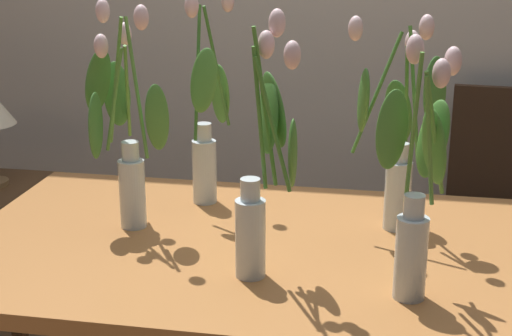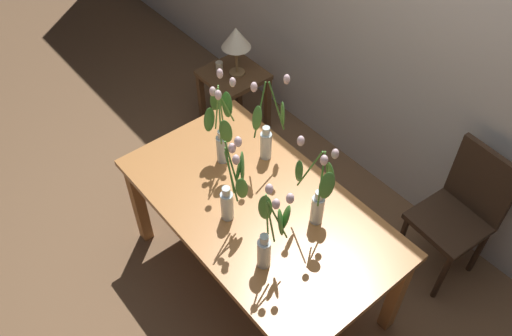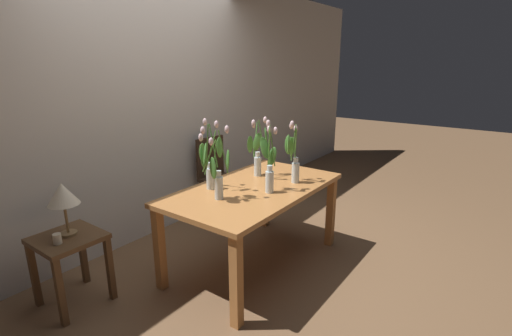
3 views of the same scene
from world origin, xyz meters
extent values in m
plane|color=brown|center=(0.00, 0.00, 0.00)|extent=(18.00, 18.00, 0.00)
cube|color=beige|center=(0.00, 1.31, 1.35)|extent=(9.00, 0.10, 2.70)
cube|color=#B7753D|center=(0.00, 0.00, 0.72)|extent=(1.60, 0.90, 0.04)
cube|color=#B7753D|center=(-0.74, -0.39, 0.35)|extent=(0.07, 0.07, 0.70)
cube|color=#B7753D|center=(-0.74, 0.39, 0.35)|extent=(0.07, 0.07, 0.70)
cube|color=#B7753D|center=(0.74, 0.39, 0.35)|extent=(0.07, 0.07, 0.70)
cylinder|color=silver|center=(-0.04, -0.18, 0.83)|extent=(0.07, 0.07, 0.18)
cylinder|color=silver|center=(-0.04, -0.18, 0.94)|extent=(0.04, 0.04, 0.05)
cylinder|color=silver|center=(-0.04, -0.18, 0.80)|extent=(0.06, 0.06, 0.11)
cylinder|color=#478433|center=(0.01, -0.18, 1.09)|extent=(0.08, 0.01, 0.29)
ellipsoid|color=silver|center=(0.05, -0.18, 1.24)|extent=(0.04, 0.04, 0.06)
ellipsoid|color=#427F33|center=(0.05, -0.15, 1.02)|extent=(0.03, 0.11, 0.18)
cylinder|color=#478433|center=(-0.02, -0.16, 1.10)|extent=(0.03, 0.03, 0.32)
ellipsoid|color=silver|center=(-0.01, -0.15, 1.26)|extent=(0.04, 0.04, 0.06)
ellipsoid|color=#427F33|center=(-0.01, -0.12, 1.10)|extent=(0.07, 0.11, 0.18)
cylinder|color=#478433|center=(-0.01, -0.15, 1.12)|extent=(0.05, 0.05, 0.36)
ellipsoid|color=silver|center=(0.01, -0.13, 1.30)|extent=(0.04, 0.04, 0.06)
ellipsoid|color=#427F33|center=(0.00, -0.10, 1.11)|extent=(0.10, 0.09, 0.18)
cylinder|color=silver|center=(-0.26, 0.27, 0.83)|extent=(0.07, 0.07, 0.18)
cylinder|color=silver|center=(-0.26, 0.27, 0.94)|extent=(0.04, 0.04, 0.05)
cylinder|color=silver|center=(-0.26, 0.27, 0.80)|extent=(0.06, 0.06, 0.11)
cylinder|color=#3D752D|center=(-0.26, 0.22, 1.12)|extent=(0.01, 0.09, 0.35)
ellipsoid|color=silver|center=(-0.26, 0.18, 1.30)|extent=(0.04, 0.04, 0.06)
ellipsoid|color=#4C8E38|center=(-0.23, 0.18, 1.11)|extent=(0.09, 0.04, 0.18)
cylinder|color=#3D752D|center=(-0.23, 0.32, 1.12)|extent=(0.06, 0.09, 0.35)
ellipsoid|color=silver|center=(-0.20, 0.36, 1.29)|extent=(0.04, 0.04, 0.06)
ellipsoid|color=#4C8E38|center=(-0.23, 0.37, 1.03)|extent=(0.08, 0.05, 0.17)
cylinder|color=silver|center=(0.31, -0.22, 0.83)|extent=(0.07, 0.07, 0.18)
cylinder|color=silver|center=(0.31, -0.22, 0.94)|extent=(0.04, 0.04, 0.05)
cylinder|color=silver|center=(0.31, -0.22, 0.80)|extent=(0.06, 0.06, 0.11)
cylinder|color=#56933D|center=(0.34, -0.17, 1.09)|extent=(0.06, 0.09, 0.28)
ellipsoid|color=silver|center=(0.37, -0.13, 1.23)|extent=(0.04, 0.04, 0.06)
ellipsoid|color=#4C8E38|center=(0.34, -0.12, 1.06)|extent=(0.10, 0.08, 0.17)
cylinder|color=#56933D|center=(0.33, -0.20, 1.08)|extent=(0.04, 0.03, 0.27)
ellipsoid|color=silver|center=(0.35, -0.19, 1.22)|extent=(0.04, 0.04, 0.06)
ellipsoid|color=#4C8E38|center=(0.35, -0.16, 1.06)|extent=(0.08, 0.08, 0.17)
cylinder|color=#56933D|center=(0.30, -0.20, 1.10)|extent=(0.02, 0.04, 0.32)
ellipsoid|color=silver|center=(0.29, -0.19, 1.26)|extent=(0.04, 0.04, 0.06)
ellipsoid|color=#4C8E38|center=(0.26, -0.17, 1.09)|extent=(0.08, 0.05, 0.17)
cylinder|color=silver|center=(-0.39, 0.05, 0.83)|extent=(0.07, 0.07, 0.18)
cylinder|color=silver|center=(-0.39, 0.05, 0.94)|extent=(0.04, 0.04, 0.05)
cylinder|color=silver|center=(-0.39, 0.05, 0.80)|extent=(0.06, 0.06, 0.11)
cylinder|color=#56933D|center=(-0.36, 0.03, 1.11)|extent=(0.06, 0.05, 0.34)
ellipsoid|color=silver|center=(-0.33, 0.01, 1.29)|extent=(0.04, 0.04, 0.06)
ellipsoid|color=#427F33|center=(-0.31, 0.03, 1.04)|extent=(0.06, 0.08, 0.18)
cylinder|color=#56933D|center=(-0.44, 0.09, 1.11)|extent=(0.08, 0.07, 0.34)
ellipsoid|color=silver|center=(-0.47, 0.12, 1.29)|extent=(0.04, 0.04, 0.06)
ellipsoid|color=#427F33|center=(-0.49, 0.10, 1.11)|extent=(0.09, 0.07, 0.18)
cylinder|color=#56933D|center=(-0.43, 0.06, 1.07)|extent=(0.06, 0.01, 0.27)
ellipsoid|color=silver|center=(-0.46, 0.06, 1.21)|extent=(0.04, 0.04, 0.06)
ellipsoid|color=#427F33|center=(-0.48, 0.03, 1.01)|extent=(0.03, 0.08, 0.17)
cylinder|color=#56933D|center=(-0.42, 0.12, 1.08)|extent=(0.05, 0.12, 0.26)
ellipsoid|color=silver|center=(-0.44, 0.18, 1.22)|extent=(0.04, 0.04, 0.06)
ellipsoid|color=#427F33|center=(-0.46, 0.15, 1.07)|extent=(0.09, 0.06, 0.17)
cylinder|color=silver|center=(0.28, 0.17, 0.83)|extent=(0.07, 0.07, 0.18)
cylinder|color=silver|center=(0.28, 0.17, 0.94)|extent=(0.04, 0.04, 0.05)
cylinder|color=silver|center=(0.28, 0.17, 0.80)|extent=(0.06, 0.06, 0.11)
cylinder|color=#478433|center=(0.21, 0.14, 1.10)|extent=(0.11, 0.05, 0.30)
ellipsoid|color=silver|center=(0.16, 0.12, 1.26)|extent=(0.04, 0.04, 0.06)
ellipsoid|color=#427F33|center=(0.18, 0.10, 1.09)|extent=(0.05, 0.11, 0.18)
cylinder|color=#478433|center=(0.29, 0.20, 1.08)|extent=(0.02, 0.06, 0.27)
ellipsoid|color=silver|center=(0.29, 0.22, 1.22)|extent=(0.04, 0.04, 0.06)
ellipsoid|color=#427F33|center=(0.27, 0.25, 1.03)|extent=(0.10, 0.05, 0.18)
cylinder|color=#478433|center=(0.30, 0.14, 1.10)|extent=(0.05, 0.05, 0.32)
ellipsoid|color=silver|center=(0.32, 0.11, 1.27)|extent=(0.04, 0.04, 0.06)
ellipsoid|color=#427F33|center=(0.35, 0.12, 1.11)|extent=(0.07, 0.08, 0.18)
cube|color=#382619|center=(0.65, 0.95, 0.45)|extent=(0.43, 0.43, 0.04)
cylinder|color=#382619|center=(0.81, 0.77, 0.21)|extent=(0.04, 0.04, 0.43)
cylinder|color=#382619|center=(0.47, 0.80, 0.21)|extent=(0.04, 0.04, 0.43)
cylinder|color=#382619|center=(0.84, 1.11, 0.21)|extent=(0.04, 0.04, 0.43)
cylinder|color=#382619|center=(0.50, 1.14, 0.21)|extent=(0.04, 0.04, 0.43)
cube|color=#382619|center=(0.67, 1.13, 0.70)|extent=(0.40, 0.07, 0.46)
cube|color=brown|center=(-1.25, 0.78, 0.53)|extent=(0.44, 0.44, 0.04)
cube|color=brown|center=(-1.44, 0.59, 0.26)|extent=(0.04, 0.04, 0.51)
cube|color=brown|center=(-1.06, 0.59, 0.26)|extent=(0.04, 0.04, 0.51)
cube|color=brown|center=(-1.44, 0.97, 0.26)|extent=(0.04, 0.04, 0.51)
cube|color=brown|center=(-1.06, 0.97, 0.26)|extent=(0.04, 0.04, 0.51)
cylinder|color=olive|center=(-1.23, 0.80, 0.56)|extent=(0.12, 0.12, 0.02)
cylinder|color=olive|center=(-1.23, 0.80, 0.68)|extent=(0.02, 0.02, 0.22)
cone|color=#F2E5C6|center=(-1.23, 0.80, 0.87)|extent=(0.22, 0.22, 0.16)
cylinder|color=beige|center=(-1.34, 0.72, 0.59)|extent=(0.06, 0.06, 0.07)
camera|label=1|loc=(0.26, -1.73, 1.50)|focal=54.10mm
camera|label=2|loc=(1.38, -1.15, 2.93)|focal=36.20mm
camera|label=3|loc=(-2.42, -1.77, 1.78)|focal=25.91mm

